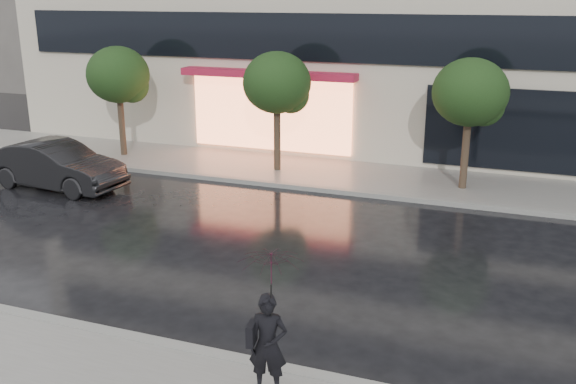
% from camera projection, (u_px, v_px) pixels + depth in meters
% --- Properties ---
extents(ground, '(120.00, 120.00, 0.00)m').
position_uv_depth(ground, '(230.00, 329.00, 11.43)').
color(ground, black).
rests_on(ground, ground).
extents(sidewalk_far, '(60.00, 3.50, 0.12)m').
position_uv_depth(sidewalk_far, '(367.00, 178.00, 20.59)').
color(sidewalk_far, slate).
rests_on(sidewalk_far, ground).
extents(curb_near, '(60.00, 0.25, 0.14)m').
position_uv_depth(curb_near, '(203.00, 354.00, 10.52)').
color(curb_near, gray).
rests_on(curb_near, ground).
extents(curb_far, '(60.00, 0.25, 0.14)m').
position_uv_depth(curb_far, '(353.00, 193.00, 19.02)').
color(curb_far, gray).
rests_on(curb_far, ground).
extents(tree_far_west, '(2.20, 2.20, 3.99)m').
position_uv_depth(tree_far_west, '(120.00, 77.00, 22.53)').
color(tree_far_west, '#33261C').
rests_on(tree_far_west, ground).
extents(tree_mid_west, '(2.20, 2.20, 3.99)m').
position_uv_depth(tree_mid_west, '(279.00, 85.00, 20.52)').
color(tree_mid_west, '#33261C').
rests_on(tree_mid_west, ground).
extents(tree_mid_east, '(2.20, 2.20, 3.99)m').
position_uv_depth(tree_mid_east, '(472.00, 95.00, 18.52)').
color(tree_mid_east, '#33261C').
rests_on(tree_mid_east, ground).
extents(parked_car, '(4.52, 1.89, 1.45)m').
position_uv_depth(parked_car, '(56.00, 165.00, 19.48)').
color(parked_car, black).
rests_on(parked_car, ground).
extents(pedestrian_with_umbrella, '(1.05, 1.06, 2.24)m').
position_uv_depth(pedestrian_with_umbrella, '(270.00, 301.00, 8.99)').
color(pedestrian_with_umbrella, black).
rests_on(pedestrian_with_umbrella, sidewalk_near).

